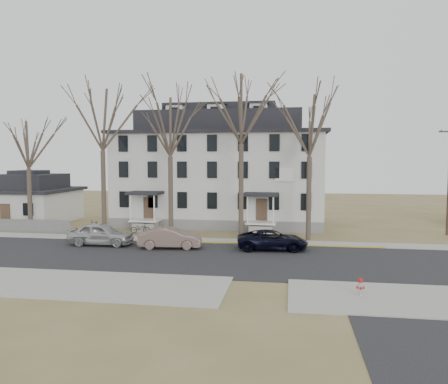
% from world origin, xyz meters
% --- Properties ---
extents(ground, '(120.00, 120.00, 0.00)m').
position_xyz_m(ground, '(0.00, 0.00, 0.00)').
color(ground, olive).
rests_on(ground, ground).
extents(main_road, '(120.00, 10.00, 0.04)m').
position_xyz_m(main_road, '(0.00, 2.00, 0.00)').
color(main_road, '#27272A').
rests_on(main_road, ground).
extents(far_sidewalk, '(120.00, 2.00, 0.08)m').
position_xyz_m(far_sidewalk, '(0.00, 8.00, 0.00)').
color(far_sidewalk, '#A09F97').
rests_on(far_sidewalk, ground).
extents(near_sidewalk_right, '(14.00, 5.00, 0.08)m').
position_xyz_m(near_sidewalk_right, '(12.00, -5.00, 0.00)').
color(near_sidewalk_right, '#A09F97').
rests_on(near_sidewalk_right, ground).
extents(near_sidewalk_left, '(20.00, 5.00, 0.08)m').
position_xyz_m(near_sidewalk_left, '(-8.00, -5.00, 0.00)').
color(near_sidewalk_left, '#A09F97').
rests_on(near_sidewalk_left, ground).
extents(yellow_curb, '(14.00, 0.25, 0.06)m').
position_xyz_m(yellow_curb, '(5.00, 7.10, 0.00)').
color(yellow_curb, gold).
rests_on(yellow_curb, ground).
extents(boarding_house, '(20.80, 12.36, 12.05)m').
position_xyz_m(boarding_house, '(-2.00, 17.95, 5.38)').
color(boarding_house, slate).
rests_on(boarding_house, ground).
extents(small_house, '(8.70, 8.70, 5.00)m').
position_xyz_m(small_house, '(-22.00, 16.00, 2.25)').
color(small_house, silver).
rests_on(small_house, ground).
extents(tree_far_left, '(8.40, 8.40, 13.72)m').
position_xyz_m(tree_far_left, '(-11.00, 9.80, 10.34)').
color(tree_far_left, '#473B31').
rests_on(tree_far_left, ground).
extents(tree_mid_left, '(7.80, 7.80, 12.74)m').
position_xyz_m(tree_mid_left, '(-5.00, 9.80, 9.60)').
color(tree_mid_left, '#473B31').
rests_on(tree_mid_left, ground).
extents(tree_center, '(9.00, 9.00, 14.70)m').
position_xyz_m(tree_center, '(1.00, 9.80, 11.08)').
color(tree_center, '#473B31').
rests_on(tree_center, ground).
extents(tree_mid_right, '(7.80, 7.80, 12.74)m').
position_xyz_m(tree_mid_right, '(6.50, 9.80, 9.60)').
color(tree_mid_right, '#473B31').
rests_on(tree_mid_right, ground).
extents(tree_bungalow, '(6.60, 6.60, 10.78)m').
position_xyz_m(tree_bungalow, '(-18.00, 9.80, 8.12)').
color(tree_bungalow, '#473B31').
rests_on(tree_bungalow, ground).
extents(car_silver, '(4.99, 2.08, 1.69)m').
position_xyz_m(car_silver, '(-9.17, 5.09, 0.84)').
color(car_silver, '#B0B0B0').
rests_on(car_silver, ground).
extents(car_tan, '(4.74, 2.15, 1.51)m').
position_xyz_m(car_tan, '(-3.64, 4.74, 0.75)').
color(car_tan, '#735C52').
rests_on(car_tan, ground).
extents(car_navy, '(5.26, 2.79, 1.41)m').
position_xyz_m(car_navy, '(3.79, 5.34, 0.70)').
color(car_navy, black).
rests_on(car_navy, ground).
extents(bicycle_left, '(1.77, 0.92, 0.88)m').
position_xyz_m(bicycle_left, '(-8.03, 10.61, 0.44)').
color(bicycle_left, black).
rests_on(bicycle_left, ground).
extents(bicycle_right, '(1.54, 0.81, 0.89)m').
position_xyz_m(bicycle_right, '(-12.75, 11.43, 0.44)').
color(bicycle_right, black).
rests_on(bicycle_right, ground).
extents(fire_hydrant, '(0.37, 0.35, 0.90)m').
position_xyz_m(fire_hydrant, '(8.40, -4.75, 0.46)').
color(fire_hydrant, '#B7B7BA').
rests_on(fire_hydrant, ground).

